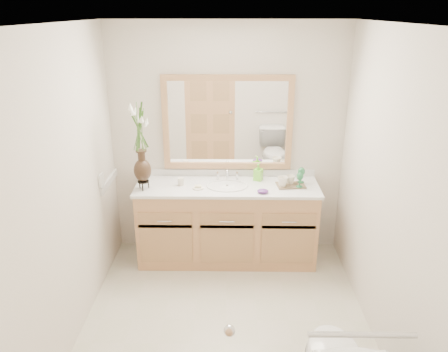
{
  "coord_description": "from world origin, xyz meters",
  "views": [
    {
      "loc": [
        0.03,
        -3.04,
        2.49
      ],
      "look_at": [
        -0.03,
        0.65,
        1.07
      ],
      "focal_mm": 35.0,
      "sensor_mm": 36.0,
      "label": 1
    }
  ],
  "objects_px": {
    "soap_bottle": "(258,173)",
    "flower_vase": "(140,134)",
    "tumbler": "(181,181)",
    "tray": "(291,185)"
  },
  "relations": [
    {
      "from": "flower_vase",
      "to": "soap_bottle",
      "type": "bearing_deg",
      "value": 12.55
    },
    {
      "from": "flower_vase",
      "to": "tumbler",
      "type": "xyz_separation_m",
      "value": [
        0.35,
        0.1,
        -0.52
      ]
    },
    {
      "from": "flower_vase",
      "to": "soap_bottle",
      "type": "distance_m",
      "value": 1.26
    },
    {
      "from": "soap_bottle",
      "to": "flower_vase",
      "type": "bearing_deg",
      "value": -143.48
    },
    {
      "from": "soap_bottle",
      "to": "tray",
      "type": "distance_m",
      "value": 0.36
    },
    {
      "from": "flower_vase",
      "to": "tumbler",
      "type": "height_order",
      "value": "flower_vase"
    },
    {
      "from": "tumbler",
      "to": "soap_bottle",
      "type": "height_order",
      "value": "soap_bottle"
    },
    {
      "from": "soap_bottle",
      "to": "tray",
      "type": "bearing_deg",
      "value": -1.29
    },
    {
      "from": "tumbler",
      "to": "tray",
      "type": "relative_size",
      "value": 0.29
    },
    {
      "from": "flower_vase",
      "to": "tumbler",
      "type": "relative_size",
      "value": 10.36
    }
  ]
}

